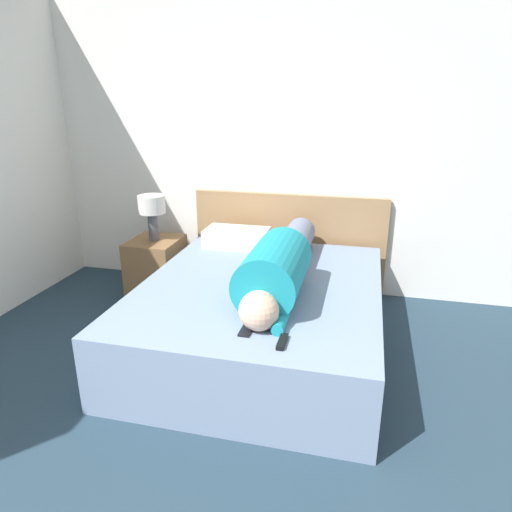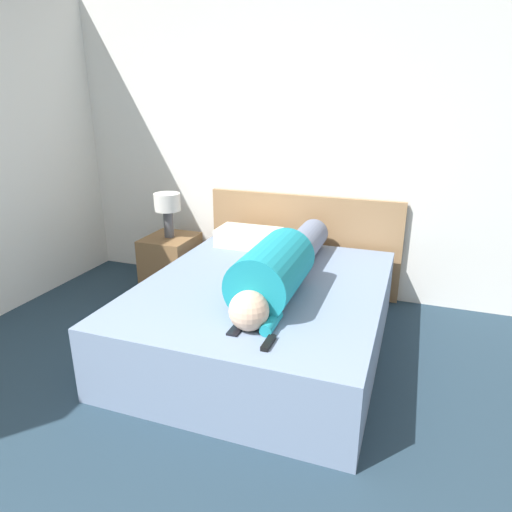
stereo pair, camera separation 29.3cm
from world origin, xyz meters
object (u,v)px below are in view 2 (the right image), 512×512
nightstand (171,263)px  tv_remote (268,343)px  pillow_near_headboard (249,237)px  bed (263,315)px  person_lying (281,266)px  cell_phone (236,330)px  table_lamp (167,206)px

nightstand → tv_remote: size_ratio=3.41×
nightstand → pillow_near_headboard: pillow_near_headboard is taller
bed → tv_remote: bearing=-69.2°
bed → tv_remote: tv_remote is taller
pillow_near_headboard → tv_remote: 1.68m
nightstand → pillow_near_headboard: size_ratio=0.96×
person_lying → cell_phone: size_ratio=13.07×
table_lamp → person_lying: table_lamp is taller
bed → pillow_near_headboard: 0.91m
table_lamp → cell_phone: table_lamp is taller
table_lamp → person_lying: (1.27, -0.72, -0.15)m
bed → cell_phone: bearing=-83.6°
person_lying → tv_remote: person_lying is taller
person_lying → table_lamp: bearing=150.4°
tv_remote → pillow_near_headboard: bearing=114.2°
bed → table_lamp: size_ratio=5.00×
table_lamp → person_lying: bearing=-29.6°
cell_phone → bed: bearing=96.4°
bed → cell_phone: size_ratio=15.23×
person_lying → nightstand: bearing=150.4°
person_lying → pillow_near_headboard: size_ratio=3.18×
nightstand → tv_remote: bearing=-45.6°
nightstand → tv_remote: 2.05m
pillow_near_headboard → cell_phone: pillow_near_headboard is taller
tv_remote → cell_phone: size_ratio=1.15×
table_lamp → cell_phone: (1.21, -1.37, -0.30)m
tv_remote → cell_phone: (-0.22, 0.08, -0.01)m
nightstand → table_lamp: bearing=0.0°
person_lying → tv_remote: size_ratio=11.32×
table_lamp → person_lying: 1.47m
tv_remote → nightstand: bearing=134.4°
bed → table_lamp: table_lamp is taller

